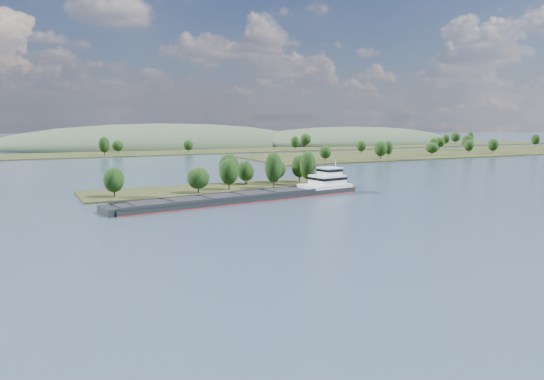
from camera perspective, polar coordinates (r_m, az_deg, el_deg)
ground at (r=151.03m, az=1.71°, el=-2.72°), size 1800.00×1800.00×0.00m
tree_island at (r=206.74m, az=-4.26°, el=1.26°), size 100.00×30.61×15.17m
right_bank at (r=433.14m, az=18.02°, el=3.88°), size 320.00×90.00×14.75m
back_shoreline at (r=419.37m, az=-15.26°, el=3.85°), size 900.00×60.00×14.74m
hill_east at (r=583.83m, az=8.38°, el=5.00°), size 260.00×140.00×36.00m
hill_west at (r=528.20m, az=-11.86°, el=4.64°), size 320.00×160.00×44.00m
cargo_barge at (r=180.40m, az=-1.44°, el=-0.48°), size 93.50×25.08×12.56m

